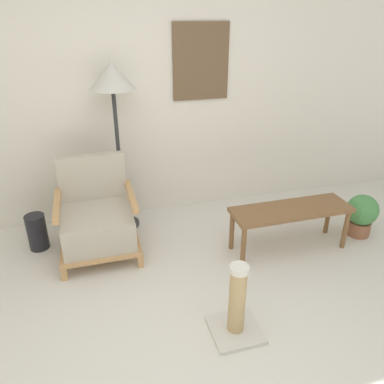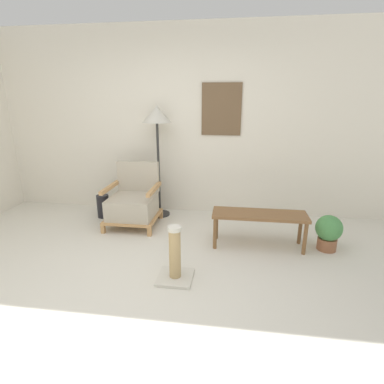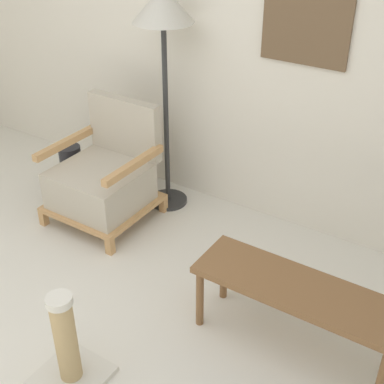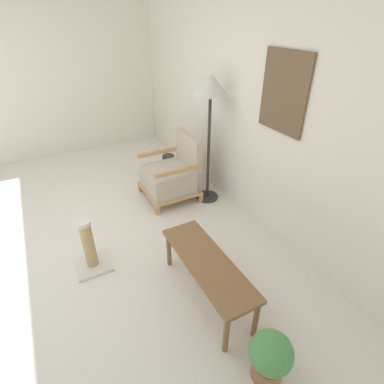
{
  "view_description": "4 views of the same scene",
  "coord_description": "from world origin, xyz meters",
  "px_view_note": "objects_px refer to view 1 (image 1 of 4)",
  "views": [
    {
      "loc": [
        -0.46,
        -1.39,
        2.0
      ],
      "look_at": [
        0.36,
        1.48,
        0.55
      ],
      "focal_mm": 35.0,
      "sensor_mm": 36.0,
      "label": 1
    },
    {
      "loc": [
        0.87,
        -2.15,
        1.68
      ],
      "look_at": [
        0.36,
        1.48,
        0.55
      ],
      "focal_mm": 28.0,
      "sensor_mm": 36.0,
      "label": 2
    },
    {
      "loc": [
        1.86,
        -0.85,
        2.24
      ],
      "look_at": [
        0.36,
        1.48,
        0.55
      ],
      "focal_mm": 50.0,
      "sensor_mm": 36.0,
      "label": 3
    },
    {
      "loc": [
        2.73,
        0.21,
        2.2
      ],
      "look_at": [
        0.36,
        1.48,
        0.55
      ],
      "focal_mm": 28.0,
      "sensor_mm": 36.0,
      "label": 4
    }
  ],
  "objects_px": {
    "floor_lamp": "(113,88)",
    "scratching_post": "(237,309)",
    "vase": "(37,232)",
    "coffee_table": "(291,214)",
    "armchair": "(98,220)",
    "potted_plant": "(362,214)"
  },
  "relations": [
    {
      "from": "potted_plant",
      "to": "scratching_post",
      "type": "bearing_deg",
      "value": -152.83
    },
    {
      "from": "floor_lamp",
      "to": "vase",
      "type": "bearing_deg",
      "value": -166.06
    },
    {
      "from": "potted_plant",
      "to": "scratching_post",
      "type": "distance_m",
      "value": 1.84
    },
    {
      "from": "armchair",
      "to": "vase",
      "type": "xyz_separation_m",
      "value": [
        -0.55,
        0.21,
        -0.15
      ]
    },
    {
      "from": "floor_lamp",
      "to": "coffee_table",
      "type": "height_order",
      "value": "floor_lamp"
    },
    {
      "from": "floor_lamp",
      "to": "coffee_table",
      "type": "xyz_separation_m",
      "value": [
        1.4,
        -0.83,
        -1.02
      ]
    },
    {
      "from": "floor_lamp",
      "to": "scratching_post",
      "type": "height_order",
      "value": "floor_lamp"
    },
    {
      "from": "armchair",
      "to": "coffee_table",
      "type": "height_order",
      "value": "armchair"
    },
    {
      "from": "vase",
      "to": "scratching_post",
      "type": "bearing_deg",
      "value": -46.55
    },
    {
      "from": "coffee_table",
      "to": "potted_plant",
      "type": "height_order",
      "value": "potted_plant"
    },
    {
      "from": "armchair",
      "to": "potted_plant",
      "type": "height_order",
      "value": "armchair"
    },
    {
      "from": "floor_lamp",
      "to": "scratching_post",
      "type": "bearing_deg",
      "value": -71.25
    },
    {
      "from": "floor_lamp",
      "to": "potted_plant",
      "type": "xyz_separation_m",
      "value": [
        2.2,
        -0.81,
        -1.15
      ]
    },
    {
      "from": "armchair",
      "to": "scratching_post",
      "type": "xyz_separation_m",
      "value": [
        0.83,
        -1.25,
        -0.12
      ]
    },
    {
      "from": "vase",
      "to": "floor_lamp",
      "type": "bearing_deg",
      "value": 13.94
    },
    {
      "from": "armchair",
      "to": "scratching_post",
      "type": "height_order",
      "value": "armchair"
    },
    {
      "from": "floor_lamp",
      "to": "armchair",
      "type": "bearing_deg",
      "value": -123.12
    },
    {
      "from": "armchair",
      "to": "floor_lamp",
      "type": "bearing_deg",
      "value": 56.88
    },
    {
      "from": "vase",
      "to": "armchair",
      "type": "bearing_deg",
      "value": -20.66
    },
    {
      "from": "floor_lamp",
      "to": "vase",
      "type": "distance_m",
      "value": 1.48
    },
    {
      "from": "coffee_table",
      "to": "scratching_post",
      "type": "height_order",
      "value": "scratching_post"
    },
    {
      "from": "armchair",
      "to": "scratching_post",
      "type": "distance_m",
      "value": 1.5
    }
  ]
}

